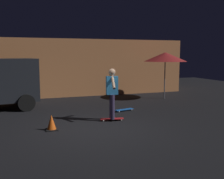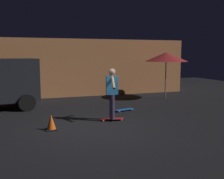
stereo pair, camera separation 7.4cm
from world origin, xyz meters
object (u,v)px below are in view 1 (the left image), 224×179
(patio_umbrella, at_px, (165,57))
(traffic_cone, at_px, (52,123))
(skater, at_px, (112,90))
(skateboard_ridden, at_px, (112,119))
(skateboard_spare, at_px, (124,110))

(patio_umbrella, relative_size, traffic_cone, 5.00)
(skater, height_order, traffic_cone, skater)
(skateboard_ridden, xyz_separation_m, traffic_cone, (-2.05, -0.47, 0.16))
(patio_umbrella, xyz_separation_m, traffic_cone, (-6.04, -3.85, -1.86))
(patio_umbrella, height_order, skateboard_ridden, patio_umbrella)
(skateboard_spare, bearing_deg, patio_umbrella, 34.82)
(patio_umbrella, relative_size, skater, 1.38)
(skateboard_spare, bearing_deg, skater, -127.18)
(patio_umbrella, distance_m, skateboard_ridden, 5.60)
(skater, bearing_deg, skateboard_spare, 52.82)
(skateboard_spare, height_order, traffic_cone, traffic_cone)
(skateboard_ridden, distance_m, skater, 0.98)
(skateboard_spare, relative_size, skater, 0.48)
(skateboard_ridden, relative_size, skater, 0.48)
(patio_umbrella, xyz_separation_m, skateboard_ridden, (-3.99, -3.38, -2.02))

